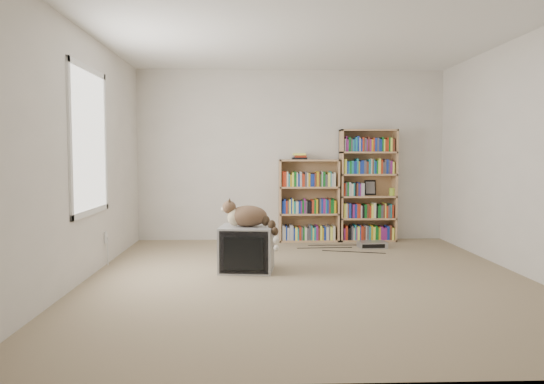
{
  "coord_description": "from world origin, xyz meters",
  "views": [
    {
      "loc": [
        -0.56,
        -5.32,
        1.26
      ],
      "look_at": [
        -0.33,
        1.0,
        0.81
      ],
      "focal_mm": 35.0,
      "sensor_mm": 36.0,
      "label": 1
    }
  ],
  "objects_px": {
    "crt_tv": "(247,249)",
    "bookcase_tall": "(368,188)",
    "bookcase_short": "(309,204)",
    "dvd_player": "(372,245)",
    "cat": "(252,219)"
  },
  "relations": [
    {
      "from": "crt_tv",
      "to": "dvd_player",
      "type": "relative_size",
      "value": 1.69
    },
    {
      "from": "bookcase_tall",
      "to": "dvd_player",
      "type": "xyz_separation_m",
      "value": [
        -0.06,
        -0.61,
        -0.74
      ]
    },
    {
      "from": "bookcase_tall",
      "to": "bookcase_short",
      "type": "xyz_separation_m",
      "value": [
        -0.86,
        0.0,
        -0.24
      ]
    },
    {
      "from": "crt_tv",
      "to": "bookcase_tall",
      "type": "height_order",
      "value": "bookcase_tall"
    },
    {
      "from": "bookcase_tall",
      "to": "bookcase_short",
      "type": "bearing_deg",
      "value": 179.83
    },
    {
      "from": "bookcase_tall",
      "to": "bookcase_short",
      "type": "relative_size",
      "value": 1.36
    },
    {
      "from": "crt_tv",
      "to": "bookcase_tall",
      "type": "distance_m",
      "value": 2.69
    },
    {
      "from": "cat",
      "to": "dvd_player",
      "type": "bearing_deg",
      "value": 39.78
    },
    {
      "from": "bookcase_short",
      "to": "dvd_player",
      "type": "xyz_separation_m",
      "value": [
        0.8,
        -0.61,
        -0.5
      ]
    },
    {
      "from": "bookcase_tall",
      "to": "dvd_player",
      "type": "bearing_deg",
      "value": -95.49
    },
    {
      "from": "crt_tv",
      "to": "bookcase_short",
      "type": "relative_size",
      "value": 0.52
    },
    {
      "from": "cat",
      "to": "dvd_player",
      "type": "distance_m",
      "value": 2.24
    },
    {
      "from": "cat",
      "to": "crt_tv",
      "type": "bearing_deg",
      "value": 129.54
    },
    {
      "from": "cat",
      "to": "bookcase_short",
      "type": "bearing_deg",
      "value": 66.46
    },
    {
      "from": "crt_tv",
      "to": "bookcase_short",
      "type": "height_order",
      "value": "bookcase_short"
    }
  ]
}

